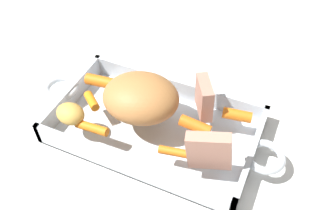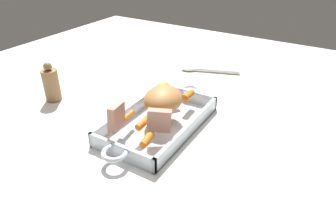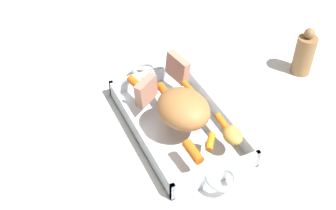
# 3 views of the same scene
# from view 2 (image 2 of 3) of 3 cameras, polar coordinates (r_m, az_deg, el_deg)

# --- Properties ---
(ground_plane) EXTENTS (2.10, 2.10, 0.00)m
(ground_plane) POSITION_cam_2_polar(r_m,az_deg,el_deg) (0.94, -1.68, -3.98)
(ground_plane) COLOR white
(roasting_dish) EXTENTS (0.48, 0.22, 0.05)m
(roasting_dish) POSITION_cam_2_polar(r_m,az_deg,el_deg) (0.93, -1.70, -3.18)
(roasting_dish) COLOR silver
(roasting_dish) RESTS_ON ground_plane
(pork_roast) EXTENTS (0.16, 0.14, 0.07)m
(pork_roast) POSITION_cam_2_polar(r_m,az_deg,el_deg) (0.91, -0.91, 1.10)
(pork_roast) COLOR #B3753F
(pork_roast) RESTS_ON roasting_dish
(roast_slice_thin) EXTENTS (0.08, 0.04, 0.08)m
(roast_slice_thin) POSITION_cam_2_polar(r_m,az_deg,el_deg) (0.84, -9.68, -2.16)
(roast_slice_thin) COLOR tan
(roast_slice_thin) RESTS_ON roasting_dish
(roast_slice_thick) EXTENTS (0.05, 0.07, 0.07)m
(roast_slice_thick) POSITION_cam_2_polar(r_m,az_deg,el_deg) (0.82, -1.69, -2.92)
(roast_slice_thick) COLOR tan
(roast_slice_thick) RESTS_ON roasting_dish
(baby_carrot_southeast) EXTENTS (0.06, 0.02, 0.02)m
(baby_carrot_southeast) POSITION_cam_2_polar(r_m,az_deg,el_deg) (0.89, -7.53, -2.01)
(baby_carrot_southeast) COLOR orange
(baby_carrot_southeast) RESTS_ON roasting_dish
(baby_carrot_northwest) EXTENTS (0.05, 0.04, 0.02)m
(baby_carrot_northwest) POSITION_cam_2_polar(r_m,az_deg,el_deg) (1.01, 1.00, 2.12)
(baby_carrot_northwest) COLOR orange
(baby_carrot_northwest) RESTS_ON roasting_dish
(baby_carrot_short) EXTENTS (0.06, 0.03, 0.03)m
(baby_carrot_short) POSITION_cam_2_polar(r_m,az_deg,el_deg) (0.99, 3.81, 1.85)
(baby_carrot_short) COLOR orange
(baby_carrot_short) RESTS_ON roasting_dish
(baby_carrot_center_left) EXTENTS (0.05, 0.03, 0.02)m
(baby_carrot_center_left) POSITION_cam_2_polar(r_m,az_deg,el_deg) (0.79, -3.95, -6.45)
(baby_carrot_center_left) COLOR orange
(baby_carrot_center_left) RESTS_ON roasting_dish
(baby_carrot_northeast) EXTENTS (0.06, 0.02, 0.02)m
(baby_carrot_northeast) POSITION_cam_2_polar(r_m,az_deg,el_deg) (1.01, -2.72, 2.07)
(baby_carrot_northeast) COLOR orange
(baby_carrot_northeast) RESTS_ON roasting_dish
(baby_carrot_long) EXTENTS (0.06, 0.02, 0.03)m
(baby_carrot_long) POSITION_cam_2_polar(r_m,az_deg,el_deg) (0.85, -4.73, -3.27)
(baby_carrot_long) COLOR orange
(baby_carrot_long) RESTS_ON roasting_dish
(potato_corner) EXTENTS (0.06, 0.05, 0.03)m
(potato_corner) POSITION_cam_2_polar(r_m,az_deg,el_deg) (1.03, -1.03, 3.48)
(potato_corner) COLOR gold
(potato_corner) RESTS_ON roasting_dish
(serving_spoon) EXTENTS (0.11, 0.25, 0.02)m
(serving_spoon) POSITION_cam_2_polar(r_m,az_deg,el_deg) (1.32, 6.68, 6.60)
(serving_spoon) COLOR white
(serving_spoon) RESTS_ON ground_plane
(pepper_mill) EXTENTS (0.05, 0.05, 0.14)m
(pepper_mill) POSITION_cam_2_polar(r_m,az_deg,el_deg) (1.13, -21.11, 3.68)
(pepper_mill) COLOR olive
(pepper_mill) RESTS_ON ground_plane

